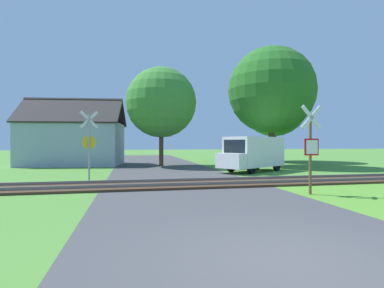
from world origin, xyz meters
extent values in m
plane|color=#4C8433|center=(0.00, 0.00, 0.00)|extent=(160.00, 160.00, 0.00)
cube|color=#424244|center=(0.00, 2.00, 0.00)|extent=(7.06, 80.00, 0.01)
cube|color=#422D1E|center=(0.00, 8.62, 0.05)|extent=(60.00, 2.60, 0.10)
cube|color=slate|center=(0.00, 9.34, 0.16)|extent=(60.00, 0.08, 0.12)
cube|color=slate|center=(0.00, 7.90, 0.16)|extent=(60.00, 0.08, 0.12)
cylinder|color=brown|center=(3.95, 5.40, 1.45)|extent=(0.10, 0.10, 2.91)
cube|color=red|center=(3.96, 5.33, 1.70)|extent=(0.60, 0.10, 0.60)
cube|color=white|center=(3.96, 5.31, 1.70)|extent=(0.49, 0.07, 0.49)
cube|color=white|center=(3.96, 5.33, 2.76)|extent=(0.87, 0.14, 0.88)
cube|color=white|center=(3.96, 5.33, 2.76)|extent=(0.87, 0.14, 0.88)
cylinder|color=#9E9EA5|center=(-4.33, 11.10, 1.62)|extent=(0.09, 0.09, 3.25)
cube|color=white|center=(-4.34, 11.16, 3.00)|extent=(0.87, 0.13, 0.88)
cube|color=white|center=(-4.34, 11.16, 3.00)|extent=(0.87, 0.13, 0.88)
cylinder|color=yellow|center=(-4.34, 11.17, 1.89)|extent=(0.64, 0.10, 0.64)
cube|color=#99A3B7|center=(-6.97, 22.37, 1.75)|extent=(8.16, 6.07, 3.50)
cube|color=#332D2D|center=(-7.12, 21.07, 4.48)|extent=(8.29, 3.86, 2.28)
cube|color=#332D2D|center=(-6.83, 23.67, 4.48)|extent=(8.29, 3.86, 2.28)
cube|color=brown|center=(-4.89, 22.13, 4.64)|extent=(0.55, 0.55, 1.10)
cylinder|color=#513823|center=(0.07, 19.58, 1.49)|extent=(0.35, 0.35, 2.98)
sphere|color=#3D8433|center=(0.07, 19.58, 5.08)|extent=(5.59, 5.59, 5.59)
cylinder|color=#513823|center=(11.68, 23.29, 1.67)|extent=(0.48, 0.48, 3.35)
sphere|color=#337A2D|center=(11.68, 23.29, 5.85)|extent=(6.68, 6.68, 6.68)
cylinder|color=#513823|center=(8.60, 17.69, 1.73)|extent=(0.48, 0.48, 3.46)
sphere|color=#286B23|center=(8.60, 17.69, 6.03)|extent=(6.83, 6.83, 6.83)
cube|color=white|center=(5.53, 13.94, 1.29)|extent=(4.57, 3.84, 1.90)
cube|color=white|center=(3.46, 12.64, 0.79)|extent=(1.55, 1.90, 0.90)
cube|color=#19232D|center=(3.77, 12.84, 1.62)|extent=(0.89, 1.39, 0.85)
cube|color=navy|center=(5.03, 14.75, 0.96)|extent=(3.21, 2.01, 0.16)
cylinder|color=black|center=(3.91, 13.85, 0.34)|extent=(0.67, 0.51, 0.68)
cylinder|color=black|center=(4.74, 12.52, 0.34)|extent=(0.67, 0.51, 0.68)
cylinder|color=black|center=(6.33, 15.36, 0.34)|extent=(0.67, 0.51, 0.68)
cylinder|color=black|center=(7.16, 14.04, 0.34)|extent=(0.67, 0.51, 0.68)
camera|label=1|loc=(-2.37, -4.21, 1.84)|focal=28.00mm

